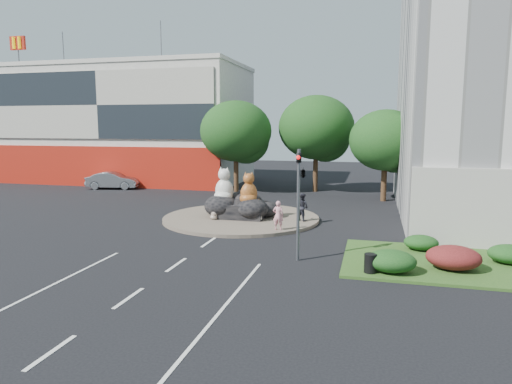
# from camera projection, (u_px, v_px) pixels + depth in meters

# --- Properties ---
(ground) EXTENTS (120.00, 120.00, 0.00)m
(ground) POSITION_uv_depth(u_px,v_px,m) (176.00, 265.00, 19.84)
(ground) COLOR black
(ground) RESTS_ON ground
(roundabout_island) EXTENTS (10.00, 10.00, 0.20)m
(roundabout_island) POSITION_uv_depth(u_px,v_px,m) (241.00, 218.00, 29.40)
(roundabout_island) COLOR brown
(roundabout_island) RESTS_ON ground
(rock_plinth) EXTENTS (3.20, 2.60, 0.90)m
(rock_plinth) POSITION_uv_depth(u_px,v_px,m) (241.00, 210.00, 29.32)
(rock_plinth) COLOR black
(rock_plinth) RESTS_ON roundabout_island
(shophouse_block) EXTENTS (25.20, 12.30, 17.40)m
(shophouse_block) POSITION_uv_depth(u_px,v_px,m) (130.00, 124.00, 50.16)
(shophouse_block) COLOR silver
(shophouse_block) RESTS_ON ground
(grass_verge) EXTENTS (10.00, 6.00, 0.12)m
(grass_verge) POSITION_uv_depth(u_px,v_px,m) (461.00, 264.00, 19.72)
(grass_verge) COLOR #1E4717
(grass_verge) RESTS_ON ground
(tree_left) EXTENTS (6.46, 6.46, 8.27)m
(tree_left) POSITION_uv_depth(u_px,v_px,m) (237.00, 134.00, 41.19)
(tree_left) COLOR #382314
(tree_left) RESTS_ON ground
(tree_mid) EXTENTS (6.84, 6.84, 8.76)m
(tree_mid) POSITION_uv_depth(u_px,v_px,m) (317.00, 131.00, 41.33)
(tree_mid) COLOR #382314
(tree_mid) RESTS_ON ground
(tree_right) EXTENTS (5.70, 5.70, 7.30)m
(tree_right) POSITION_uv_depth(u_px,v_px,m) (386.00, 143.00, 36.14)
(tree_right) COLOR #382314
(tree_right) RESTS_ON ground
(hedge_near_green) EXTENTS (2.00, 1.60, 0.90)m
(hedge_near_green) POSITION_uv_depth(u_px,v_px,m) (391.00, 261.00, 18.48)
(hedge_near_green) COLOR #133B15
(hedge_near_green) RESTS_ON grass_verge
(hedge_red) EXTENTS (2.20, 1.76, 0.99)m
(hedge_red) POSITION_uv_depth(u_px,v_px,m) (453.00, 258.00, 18.81)
(hedge_red) COLOR #4C1514
(hedge_red) RESTS_ON grass_verge
(hedge_mid_green) EXTENTS (1.80, 1.44, 0.81)m
(hedge_mid_green) POSITION_uv_depth(u_px,v_px,m) (510.00, 254.00, 19.64)
(hedge_mid_green) COLOR #133B15
(hedge_mid_green) RESTS_ON grass_verge
(hedge_back_green) EXTENTS (1.60, 1.28, 0.72)m
(hedge_back_green) POSITION_uv_depth(u_px,v_px,m) (421.00, 243.00, 21.76)
(hedge_back_green) COLOR #133B15
(hedge_back_green) RESTS_ON grass_verge
(traffic_light) EXTENTS (0.44, 1.24, 5.00)m
(traffic_light) POSITION_uv_depth(u_px,v_px,m) (301.00, 181.00, 19.96)
(traffic_light) COLOR #595B60
(traffic_light) RESTS_ON ground
(street_lamp) EXTENTS (2.34, 0.22, 8.06)m
(street_lamp) POSITION_uv_depth(u_px,v_px,m) (466.00, 154.00, 23.66)
(street_lamp) COLOR #595B60
(street_lamp) RESTS_ON ground
(cat_white) EXTENTS (1.43, 1.26, 2.29)m
(cat_white) POSITION_uv_depth(u_px,v_px,m) (224.00, 185.00, 29.35)
(cat_white) COLOR silver
(cat_white) RESTS_ON rock_plinth
(cat_tabby) EXTENTS (1.60, 1.54, 2.06)m
(cat_tabby) POSITION_uv_depth(u_px,v_px,m) (249.00, 188.00, 28.68)
(cat_tabby) COLOR #B86526
(cat_tabby) RESTS_ON rock_plinth
(kitten_calico) EXTENTS (0.68, 0.69, 0.86)m
(kitten_calico) POSITION_uv_depth(u_px,v_px,m) (214.00, 213.00, 28.45)
(kitten_calico) COLOR silver
(kitten_calico) RESTS_ON roundabout_island
(kitten_white) EXTENTS (0.59, 0.52, 0.89)m
(kitten_white) POSITION_uv_depth(u_px,v_px,m) (258.00, 214.00, 28.03)
(kitten_white) COLOR beige
(kitten_white) RESTS_ON roundabout_island
(pedestrian_pink) EXTENTS (0.61, 0.41, 1.66)m
(pedestrian_pink) POSITION_uv_depth(u_px,v_px,m) (278.00, 215.00, 25.55)
(pedestrian_pink) COLOR pink
(pedestrian_pink) RESTS_ON roundabout_island
(pedestrian_dark) EXTENTS (1.05, 1.01, 1.71)m
(pedestrian_dark) POSITION_uv_depth(u_px,v_px,m) (302.00, 207.00, 28.05)
(pedestrian_dark) COLOR #212129
(pedestrian_dark) RESTS_ON roundabout_island
(parked_car) EXTENTS (5.16, 2.73, 1.62)m
(parked_car) POSITION_uv_depth(u_px,v_px,m) (113.00, 180.00, 43.66)
(parked_car) COLOR #97999E
(parked_car) RESTS_ON ground
(litter_bin) EXTENTS (0.58, 0.58, 0.77)m
(litter_bin) POSITION_uv_depth(u_px,v_px,m) (370.00, 263.00, 18.40)
(litter_bin) COLOR black
(litter_bin) RESTS_ON grass_verge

